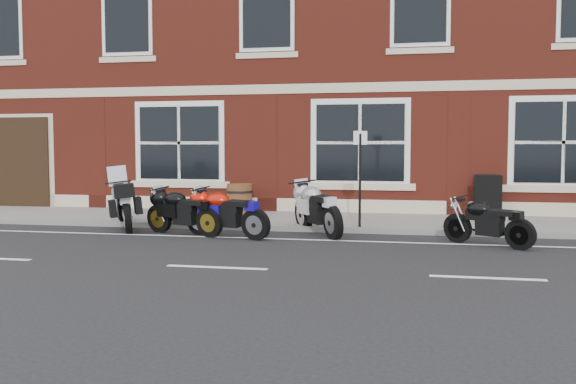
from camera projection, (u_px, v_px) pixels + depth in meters
name	position (u px, v px, depth m)	size (l,w,h in m)	color
ground	(263.00, 240.00, 12.79)	(80.00, 80.00, 0.00)	black
sidewalk	(292.00, 220.00, 15.72)	(30.00, 3.00, 0.12)	slate
kerb	(279.00, 228.00, 14.18)	(30.00, 0.16, 0.12)	slate
pub_building	(334.00, 30.00, 22.63)	(24.00, 12.00, 12.00)	maroon
moto_touring_silver	(125.00, 204.00, 14.48)	(1.21, 1.93, 1.42)	black
moto_sport_red	(226.00, 211.00, 13.15)	(1.98, 0.82, 0.93)	black
moto_sport_black	(183.00, 210.00, 13.57)	(1.93, 0.83, 0.91)	black
moto_sport_silver	(318.00, 207.00, 13.58)	(1.33, 1.99, 1.02)	black
moto_naked_black	(487.00, 220.00, 12.01)	(1.58, 1.17, 0.84)	black
a_board_sign	(488.00, 196.00, 15.78)	(0.64, 0.42, 1.06)	black
barrel_planter	(239.00, 199.00, 16.71)	(0.70, 0.70, 0.78)	#4C2114
parking_sign	(360.00, 172.00, 13.86)	(0.29, 0.08, 2.08)	black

